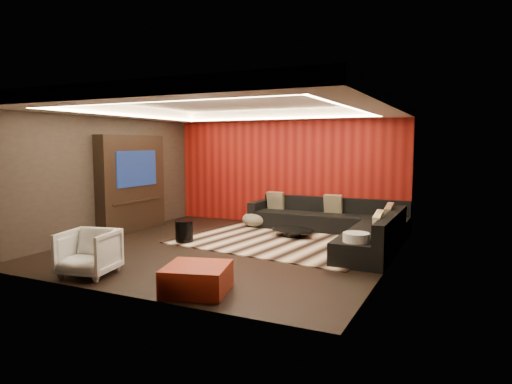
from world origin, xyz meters
The scene contains 26 objects.
floor centered at (0.00, 0.00, -0.01)m, with size 6.00×6.00×0.02m, color black.
ceiling centered at (0.00, 0.00, 2.81)m, with size 6.00×6.00×0.02m, color silver.
wall_back centered at (0.00, 3.01, 1.40)m, with size 6.00×0.02×2.80m, color black.
wall_left centered at (-3.01, 0.00, 1.40)m, with size 0.02×6.00×2.80m, color black.
wall_right centered at (3.01, 0.00, 1.40)m, with size 0.02×6.00×2.80m, color black.
red_feature_wall centered at (0.00, 2.97, 1.40)m, with size 5.98×0.05×2.78m, color #6B0C0A.
soffit_back centered at (0.00, 2.70, 2.69)m, with size 6.00×0.60×0.22m, color silver.
soffit_front centered at (0.00, -2.70, 2.69)m, with size 6.00×0.60×0.22m, color silver.
soffit_left centered at (-2.70, 0.00, 2.69)m, with size 0.60×4.80×0.22m, color silver.
soffit_right centered at (2.70, 0.00, 2.69)m, with size 0.60×4.80×0.22m, color silver.
cove_back centered at (0.00, 2.36, 2.60)m, with size 4.80×0.08×0.04m, color #FFD899.
cove_front centered at (0.00, -2.36, 2.60)m, with size 4.80×0.08×0.04m, color #FFD899.
cove_left centered at (-2.36, 0.00, 2.60)m, with size 0.08×4.80×0.04m, color #FFD899.
cove_right centered at (2.36, 0.00, 2.60)m, with size 0.08×4.80×0.04m, color #FFD899.
tv_surround centered at (-2.85, 0.60, 1.10)m, with size 0.30×2.00×2.20m, color black.
tv_screen centered at (-2.69, 0.60, 1.45)m, with size 0.04×1.30×0.80m, color black.
tv_shelf centered at (-2.69, 0.60, 0.70)m, with size 0.04×1.60×0.04m, color black.
rug centered at (0.67, 1.06, 0.01)m, with size 4.00×3.00×0.02m, color beige.
coffee_table centered at (0.72, 1.52, 0.11)m, with size 1.07×1.07×0.18m, color black.
drum_stool centered at (-1.08, 0.09, 0.23)m, with size 0.36×0.36×0.43m, color black.
striped_pouf centered at (-0.50, 2.26, 0.20)m, with size 0.64×0.64×0.35m, color beige.
white_side_table centered at (2.50, -0.19, 0.27)m, with size 0.44×0.44×0.55m, color silver.
orange_ottoman centered at (0.87, -2.46, 0.18)m, with size 0.83×0.83×0.37m, color #A02614.
armchair centered at (-1.05, -2.50, 0.35)m, with size 0.75×0.77×0.70m, color silver.
sectional_sofa centered at (1.73, 1.86, 0.26)m, with size 3.65×3.50×0.75m.
throw_pillows centered at (1.66, 1.79, 0.62)m, with size 3.22×2.80×0.50m.
Camera 1 is at (4.18, -7.54, 2.00)m, focal length 32.00 mm.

